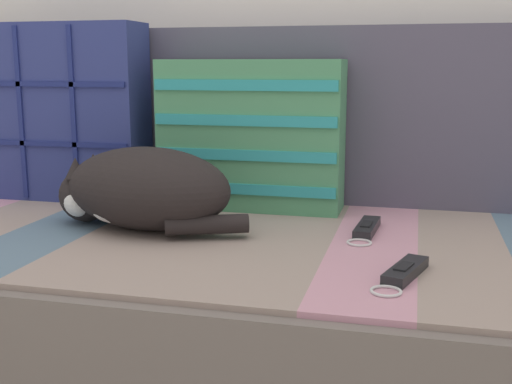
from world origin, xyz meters
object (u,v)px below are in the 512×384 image
object	(u,v)px
game_remote_near	(404,272)
sleeping_cat	(140,190)
couch	(182,319)
throw_pillow_quilted	(61,112)
throw_pillow_striped	(251,135)
game_remote_far	(366,229)

from	to	relation	value
game_remote_near	sleeping_cat	bearing A→B (deg)	160.63
sleeping_cat	game_remote_near	distance (m)	0.58
couch	throw_pillow_quilted	xyz separation A→B (m)	(-0.40, 0.23, 0.43)
throw_pillow_striped	sleeping_cat	size ratio (longest dim) A/B	0.99
throw_pillow_striped	game_remote_far	xyz separation A→B (m)	(0.29, -0.18, -0.17)
throw_pillow_quilted	throw_pillow_striped	xyz separation A→B (m)	(0.50, -0.00, -0.04)
sleeping_cat	couch	bearing A→B (deg)	20.32
throw_pillow_quilted	game_remote_far	size ratio (longest dim) A/B	2.25
couch	game_remote_near	world-z (taller)	game_remote_near
couch	game_remote_near	size ratio (longest dim) A/B	9.19
couch	game_remote_far	world-z (taller)	game_remote_far
throw_pillow_striped	throw_pillow_quilted	bearing A→B (deg)	179.94
throw_pillow_quilted	throw_pillow_striped	size ratio (longest dim) A/B	1.02
throw_pillow_quilted	throw_pillow_striped	bearing A→B (deg)	-0.06
throw_pillow_striped	game_remote_far	size ratio (longest dim) A/B	2.22
couch	game_remote_far	bearing A→B (deg)	7.29
couch	game_remote_far	xyz separation A→B (m)	(0.39, 0.05, 0.22)
throw_pillow_quilted	sleeping_cat	distance (m)	0.43
throw_pillow_quilted	game_remote_far	bearing A→B (deg)	-12.60
throw_pillow_striped	game_remote_near	size ratio (longest dim) A/B	2.29
throw_pillow_quilted	game_remote_near	bearing A→B (deg)	-27.13
throw_pillow_quilted	game_remote_far	world-z (taller)	throw_pillow_quilted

